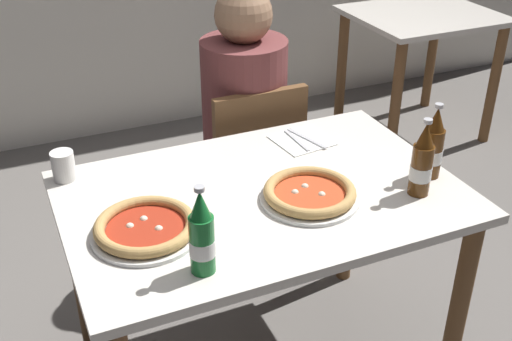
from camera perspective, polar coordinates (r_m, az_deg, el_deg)
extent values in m
cube|color=silver|center=(1.95, 0.59, -2.32)|extent=(1.20, 0.80, 0.03)
cylinder|color=brown|center=(2.20, 17.58, -11.83)|extent=(0.06, 0.06, 0.72)
cylinder|color=brown|center=(2.33, -15.39, -8.85)|extent=(0.06, 0.06, 0.72)
cylinder|color=brown|center=(2.63, 8.28, -3.13)|extent=(0.06, 0.06, 0.72)
cube|color=brown|center=(2.72, -1.15, 0.15)|extent=(0.40, 0.40, 0.04)
cube|color=brown|center=(2.47, 0.43, 2.71)|extent=(0.38, 0.04, 0.40)
cylinder|color=brown|center=(3.03, 0.60, -1.47)|extent=(0.04, 0.04, 0.41)
cylinder|color=brown|center=(2.92, -5.48, -2.86)|extent=(0.04, 0.04, 0.41)
cylinder|color=brown|center=(2.77, 3.52, -4.79)|extent=(0.04, 0.04, 0.41)
cylinder|color=brown|center=(2.66, -3.06, -6.47)|extent=(0.04, 0.04, 0.41)
cube|color=#2D3342|center=(2.81, -0.95, -3.67)|extent=(0.32, 0.28, 0.45)
cylinder|color=brown|center=(2.57, -1.04, 5.68)|extent=(0.34, 0.34, 0.55)
sphere|color=#9E7556|center=(2.44, -1.13, 13.72)|extent=(0.22, 0.22, 0.22)
cube|color=silver|center=(3.88, 14.69, 13.24)|extent=(0.80, 0.70, 0.03)
cylinder|color=brown|center=(3.59, 12.33, 5.81)|extent=(0.06, 0.06, 0.72)
cylinder|color=brown|center=(4.00, 20.40, 7.15)|extent=(0.06, 0.06, 0.72)
cylinder|color=brown|center=(4.03, 7.63, 8.93)|extent=(0.06, 0.06, 0.72)
cylinder|color=brown|center=(4.41, 15.38, 9.94)|extent=(0.06, 0.06, 0.72)
cylinder|color=white|center=(1.91, 4.79, -2.45)|extent=(0.30, 0.30, 0.01)
cylinder|color=#CC4723|center=(1.91, 4.80, -2.17)|extent=(0.21, 0.21, 0.01)
torus|color=tan|center=(1.90, 4.81, -1.89)|extent=(0.28, 0.28, 0.03)
sphere|color=silver|center=(1.91, 3.49, -2.02)|extent=(0.02, 0.02, 0.02)
sphere|color=silver|center=(1.91, 5.87, -2.21)|extent=(0.02, 0.02, 0.02)
sphere|color=silver|center=(1.94, 4.37, -1.50)|extent=(0.02, 0.02, 0.02)
cylinder|color=white|center=(1.79, -9.76, -5.43)|extent=(0.30, 0.30, 0.01)
cylinder|color=#AD2D19|center=(1.78, -9.79, -5.14)|extent=(0.22, 0.22, 0.01)
torus|color=tan|center=(1.77, -9.82, -4.85)|extent=(0.28, 0.28, 0.03)
sphere|color=silver|center=(1.79, -11.16, -4.95)|extent=(0.02, 0.02, 0.02)
sphere|color=silver|center=(1.77, -8.66, -5.22)|extent=(0.02, 0.02, 0.02)
sphere|color=silver|center=(1.82, -9.97, -4.35)|extent=(0.02, 0.02, 0.02)
cylinder|color=#512D0F|center=(1.96, 14.48, 0.04)|extent=(0.06, 0.06, 0.16)
cone|color=#512D0F|center=(1.91, 14.91, 3.10)|extent=(0.05, 0.05, 0.07)
cylinder|color=#B7B7BC|center=(1.89, 15.08, 4.28)|extent=(0.03, 0.03, 0.01)
cylinder|color=white|center=(1.97, 14.45, -0.16)|extent=(0.07, 0.07, 0.04)
cylinder|color=#512D0F|center=(2.07, 15.40, 1.50)|extent=(0.06, 0.06, 0.16)
cone|color=#512D0F|center=(2.02, 15.84, 4.44)|extent=(0.05, 0.05, 0.07)
cylinder|color=#B7B7BC|center=(2.00, 16.01, 5.57)|extent=(0.03, 0.03, 0.01)
cylinder|color=white|center=(2.07, 15.37, 1.31)|extent=(0.07, 0.07, 0.04)
cylinder|color=#196B2D|center=(1.59, -4.82, -6.58)|extent=(0.06, 0.06, 0.16)
cone|color=#196B2D|center=(1.53, -5.01, -3.02)|extent=(0.05, 0.05, 0.07)
cylinder|color=#B7B7BC|center=(1.50, -5.08, -1.63)|extent=(0.03, 0.03, 0.01)
cylinder|color=white|center=(1.60, -4.81, -6.81)|extent=(0.07, 0.07, 0.04)
cube|color=white|center=(2.25, 4.10, 2.69)|extent=(0.20, 0.20, 0.00)
cube|color=silver|center=(2.26, 4.56, 2.88)|extent=(0.07, 0.19, 0.00)
cube|color=silver|center=(2.24, 3.65, 2.70)|extent=(0.02, 0.17, 0.00)
cylinder|color=white|center=(2.08, -16.79, 0.40)|extent=(0.07, 0.07, 0.09)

